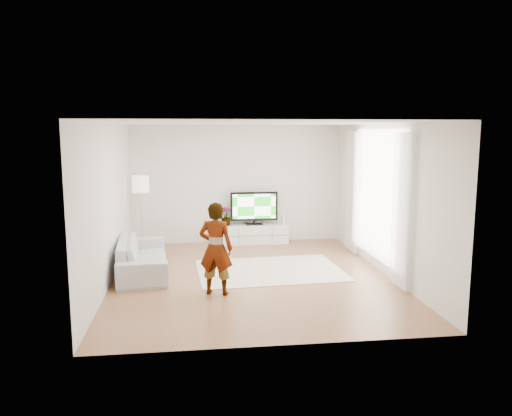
{
  "coord_description": "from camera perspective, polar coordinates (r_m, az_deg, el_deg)",
  "views": [
    {
      "loc": [
        -1.05,
        -8.83,
        2.67
      ],
      "look_at": [
        0.13,
        0.4,
        1.22
      ],
      "focal_mm": 35.0,
      "sensor_mm": 36.0,
      "label": 1
    }
  ],
  "objects": [
    {
      "name": "window",
      "position": [
        9.86,
        13.73,
        1.49
      ],
      "size": [
        0.01,
        2.6,
        2.5
      ],
      "primitive_type": "cube",
      "color": "white",
      "rests_on": "wall_right"
    },
    {
      "name": "curtain_far",
      "position": [
        11.06,
        10.92,
        1.84
      ],
      "size": [
        0.04,
        0.7,
        2.6
      ],
      "primitive_type": "cube",
      "color": "white",
      "rests_on": "floor"
    },
    {
      "name": "wall_front",
      "position": [
        6.06,
        2.84,
        -3.26
      ],
      "size": [
        5.0,
        0.02,
        2.8
      ],
      "primitive_type": "cube",
      "color": "silver",
      "rests_on": "floor"
    },
    {
      "name": "floor_lamp",
      "position": [
        11.4,
        -13.06,
        2.33
      ],
      "size": [
        0.37,
        0.37,
        1.68
      ],
      "color": "silver",
      "rests_on": "floor"
    },
    {
      "name": "television",
      "position": [
        11.85,
        -0.22,
        0.12
      ],
      "size": [
        1.13,
        0.22,
        0.79
      ],
      "color": "black",
      "rests_on": "media_console"
    },
    {
      "name": "player",
      "position": [
        8.14,
        -4.61,
        -4.63
      ],
      "size": [
        0.64,
        0.52,
        1.53
      ],
      "primitive_type": "imported",
      "rotation": [
        0.0,
        0.0,
        2.83
      ],
      "color": "#334772",
      "rests_on": "rug"
    },
    {
      "name": "sofa",
      "position": [
        9.7,
        -12.84,
        -5.34
      ],
      "size": [
        1.06,
        2.32,
        0.66
      ],
      "primitive_type": "imported",
      "rotation": [
        0.0,
        0.0,
        1.65
      ],
      "color": "silver",
      "rests_on": "floor"
    },
    {
      "name": "potted_plant",
      "position": [
        11.79,
        -3.45,
        -0.97
      ],
      "size": [
        0.32,
        0.32,
        0.43
      ],
      "primitive_type": "imported",
      "rotation": [
        0.0,
        0.0,
        0.43
      ],
      "color": "#3F7238",
      "rests_on": "media_console"
    },
    {
      "name": "wall_right",
      "position": [
        9.6,
        14.46,
        0.97
      ],
      "size": [
        0.02,
        6.0,
        2.8
      ],
      "primitive_type": "cube",
      "color": "silver",
      "rests_on": "floor"
    },
    {
      "name": "curtain_near",
      "position": [
        8.66,
        16.27,
        -0.28
      ],
      "size": [
        0.04,
        0.7,
        2.6
      ],
      "primitive_type": "cube",
      "color": "white",
      "rests_on": "floor"
    },
    {
      "name": "media_console",
      "position": [
        11.94,
        -0.2,
        -2.98
      ],
      "size": [
        1.59,
        0.45,
        0.45
      ],
      "color": "silver",
      "rests_on": "floor"
    },
    {
      "name": "floor",
      "position": [
        9.28,
        -0.51,
        -7.86
      ],
      "size": [
        6.0,
        6.0,
        0.0
      ],
      "primitive_type": "plane",
      "color": "#A56E4A",
      "rests_on": "ground"
    },
    {
      "name": "game_console",
      "position": [
        11.98,
        3.09,
        -1.38
      ],
      "size": [
        0.08,
        0.15,
        0.2
      ],
      "rotation": [
        0.0,
        0.0,
        0.22
      ],
      "color": "white",
      "rests_on": "media_console"
    },
    {
      "name": "wall_back",
      "position": [
        11.94,
        -2.22,
        2.74
      ],
      "size": [
        5.0,
        0.02,
        2.8
      ],
      "primitive_type": "cube",
      "color": "silver",
      "rests_on": "floor"
    },
    {
      "name": "ceiling",
      "position": [
        8.89,
        -0.54,
        9.69
      ],
      "size": [
        6.0,
        6.0,
        0.0
      ],
      "primitive_type": "plane",
      "color": "white",
      "rests_on": "wall_back"
    },
    {
      "name": "rug",
      "position": [
        9.68,
        1.57,
        -7.13
      ],
      "size": [
        2.84,
        2.12,
        0.01
      ],
      "primitive_type": "cube",
      "rotation": [
        0.0,
        0.0,
        0.06
      ],
      "color": "beige",
      "rests_on": "floor"
    },
    {
      "name": "wall_left",
      "position": [
        9.04,
        -16.46,
        0.41
      ],
      "size": [
        0.02,
        6.0,
        2.8
      ],
      "primitive_type": "cube",
      "color": "silver",
      "rests_on": "floor"
    }
  ]
}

